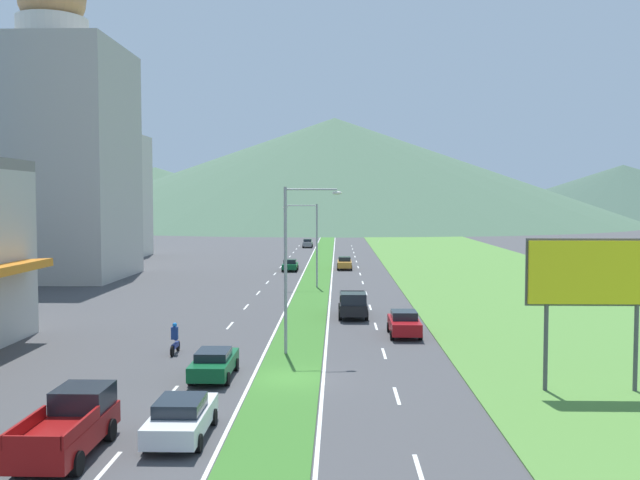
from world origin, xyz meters
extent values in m
plane|color=#424244|center=(0.00, 0.00, 0.00)|extent=(600.00, 600.00, 0.00)
cube|color=#387028|center=(0.00, 60.00, 0.03)|extent=(3.20, 240.00, 0.06)
cube|color=#518438|center=(20.60, 60.00, 0.03)|extent=(24.00, 240.00, 0.06)
cube|color=silver|center=(-5.10, -11.37, 0.01)|extent=(0.16, 2.80, 0.01)
cube|color=silver|center=(-5.10, -2.75, 0.01)|extent=(0.16, 2.80, 0.01)
cube|color=silver|center=(-5.10, 5.88, 0.01)|extent=(0.16, 2.80, 0.01)
cube|color=silver|center=(-5.10, 14.50, 0.01)|extent=(0.16, 2.80, 0.01)
cube|color=silver|center=(-5.10, 23.13, 0.01)|extent=(0.16, 2.80, 0.01)
cube|color=silver|center=(-5.10, 31.75, 0.01)|extent=(0.16, 2.80, 0.01)
cube|color=silver|center=(-5.10, 40.38, 0.01)|extent=(0.16, 2.80, 0.01)
cube|color=silver|center=(-5.10, 49.00, 0.01)|extent=(0.16, 2.80, 0.01)
cube|color=silver|center=(-5.10, 57.63, 0.01)|extent=(0.16, 2.80, 0.01)
cube|color=silver|center=(-5.10, 66.25, 0.01)|extent=(0.16, 2.80, 0.01)
cube|color=silver|center=(-5.10, 74.88, 0.01)|extent=(0.16, 2.80, 0.01)
cube|color=silver|center=(-5.10, 83.50, 0.01)|extent=(0.16, 2.80, 0.01)
cube|color=silver|center=(-5.10, 92.13, 0.01)|extent=(0.16, 2.80, 0.01)
cube|color=silver|center=(-5.10, 100.75, 0.01)|extent=(0.16, 2.80, 0.01)
cube|color=silver|center=(5.10, -11.37, 0.01)|extent=(0.16, 2.80, 0.01)
cube|color=silver|center=(5.10, -2.75, 0.01)|extent=(0.16, 2.80, 0.01)
cube|color=silver|center=(5.10, 5.88, 0.01)|extent=(0.16, 2.80, 0.01)
cube|color=silver|center=(5.10, 14.50, 0.01)|extent=(0.16, 2.80, 0.01)
cube|color=silver|center=(5.10, 23.13, 0.01)|extent=(0.16, 2.80, 0.01)
cube|color=silver|center=(5.10, 31.75, 0.01)|extent=(0.16, 2.80, 0.01)
cube|color=silver|center=(5.10, 40.38, 0.01)|extent=(0.16, 2.80, 0.01)
cube|color=silver|center=(5.10, 49.00, 0.01)|extent=(0.16, 2.80, 0.01)
cube|color=silver|center=(5.10, 57.63, 0.01)|extent=(0.16, 2.80, 0.01)
cube|color=silver|center=(5.10, 66.25, 0.01)|extent=(0.16, 2.80, 0.01)
cube|color=silver|center=(5.10, 74.88, 0.01)|extent=(0.16, 2.80, 0.01)
cube|color=silver|center=(5.10, 83.50, 0.01)|extent=(0.16, 2.80, 0.01)
cube|color=silver|center=(5.10, 92.13, 0.01)|extent=(0.16, 2.80, 0.01)
cube|color=silver|center=(5.10, 100.75, 0.01)|extent=(0.16, 2.80, 0.01)
cube|color=silver|center=(-1.75, 60.00, 0.01)|extent=(0.16, 240.00, 0.01)
cube|color=silver|center=(1.75, 60.00, 0.01)|extent=(0.16, 240.00, 0.01)
cube|color=#B7B2A8|center=(-29.33, 44.10, 13.00)|extent=(15.33, 15.33, 25.99)
cylinder|color=beige|center=(-29.33, 44.10, 27.46)|extent=(7.74, 7.74, 2.95)
cube|color=beige|center=(-34.04, 73.11, 9.46)|extent=(12.50, 12.50, 18.92)
cone|color=#47664C|center=(-85.15, 298.21, 12.39)|extent=(159.82, 159.82, 24.79)
cone|color=#47664C|center=(0.98, 247.85, 21.00)|extent=(234.35, 234.35, 42.00)
cone|color=#3D5647|center=(133.08, 289.94, 12.61)|extent=(154.04, 154.04, 25.22)
cylinder|color=#99999E|center=(-0.51, 5.55, 4.76)|extent=(0.18, 0.18, 9.52)
cylinder|color=#99999E|center=(0.95, 5.67, 9.37)|extent=(2.92, 0.35, 0.10)
ellipsoid|color=silver|center=(2.40, 5.80, 9.17)|extent=(0.56, 0.28, 0.20)
cylinder|color=#99999E|center=(0.34, 35.84, 4.20)|extent=(0.18, 0.18, 8.40)
cylinder|color=#99999E|center=(-1.23, 35.92, 8.25)|extent=(3.14, 0.25, 0.10)
ellipsoid|color=silver|center=(-2.79, 35.99, 8.05)|extent=(0.56, 0.28, 0.20)
cylinder|color=#4C4C51|center=(11.95, -1.84, 2.03)|extent=(0.20, 0.20, 4.06)
cylinder|color=#4C4C51|center=(16.02, -1.84, 2.03)|extent=(0.20, 0.20, 4.06)
cube|color=yellow|center=(13.99, -1.94, 5.49)|extent=(5.81, 0.16, 2.87)
cube|color=#4C4C51|center=(13.99, -1.82, 5.49)|extent=(6.01, 0.08, 3.07)
cube|color=#0C5128|center=(-3.51, 52.53, 0.63)|extent=(1.78, 4.11, 0.62)
cube|color=black|center=(-3.51, 52.37, 1.20)|extent=(1.53, 1.81, 0.53)
cylinder|color=black|center=(-4.36, 53.81, 0.32)|extent=(0.22, 0.64, 0.64)
cylinder|color=black|center=(-2.65, 53.81, 0.32)|extent=(0.22, 0.64, 0.64)
cylinder|color=black|center=(-4.36, 51.26, 0.32)|extent=(0.22, 0.64, 0.64)
cylinder|color=black|center=(-2.65, 51.26, 0.32)|extent=(0.22, 0.64, 0.64)
cube|color=maroon|center=(6.74, 11.14, 0.71)|extent=(1.86, 4.39, 0.77)
cube|color=black|center=(6.74, 11.32, 1.34)|extent=(1.60, 1.93, 0.51)
cylinder|color=black|center=(7.64, 9.78, 0.32)|extent=(0.22, 0.64, 0.64)
cylinder|color=black|center=(5.85, 9.78, 0.32)|extent=(0.22, 0.64, 0.64)
cylinder|color=black|center=(7.64, 12.50, 0.32)|extent=(0.22, 0.64, 0.64)
cylinder|color=black|center=(5.85, 12.50, 0.32)|extent=(0.22, 0.64, 0.64)
cube|color=#0C5128|center=(-3.64, 0.21, 0.67)|extent=(1.80, 4.67, 0.69)
cube|color=black|center=(-3.64, 0.03, 1.22)|extent=(1.55, 2.06, 0.41)
cylinder|color=black|center=(-4.50, 1.66, 0.32)|extent=(0.22, 0.64, 0.64)
cylinder|color=black|center=(-2.78, 1.66, 0.32)|extent=(0.22, 0.64, 0.64)
cylinder|color=black|center=(-4.50, -1.23, 0.32)|extent=(0.22, 0.64, 0.64)
cylinder|color=black|center=(-2.78, -1.23, 0.32)|extent=(0.22, 0.64, 0.64)
cube|color=slate|center=(-3.24, 96.19, 0.70)|extent=(1.70, 4.43, 0.76)
cube|color=black|center=(-3.24, 96.01, 1.34)|extent=(1.46, 1.95, 0.51)
cylinder|color=black|center=(-4.06, 97.56, 0.32)|extent=(0.22, 0.64, 0.64)
cylinder|color=black|center=(-2.42, 97.56, 0.32)|extent=(0.22, 0.64, 0.64)
cylinder|color=black|center=(-4.06, 94.81, 0.32)|extent=(0.22, 0.64, 0.64)
cylinder|color=black|center=(-2.42, 94.81, 0.32)|extent=(0.22, 0.64, 0.64)
cube|color=silver|center=(-3.29, -8.47, 0.68)|extent=(1.90, 4.71, 0.72)
cube|color=black|center=(-3.29, -8.65, 1.28)|extent=(1.63, 2.07, 0.48)
cylinder|color=black|center=(-4.20, -7.01, 0.32)|extent=(0.22, 0.64, 0.64)
cylinder|color=black|center=(-2.38, -7.01, 0.32)|extent=(0.22, 0.64, 0.64)
cylinder|color=black|center=(-4.20, -9.92, 0.32)|extent=(0.22, 0.64, 0.64)
cylinder|color=black|center=(-2.38, -9.92, 0.32)|extent=(0.22, 0.64, 0.64)
cube|color=#C6842D|center=(3.28, 54.83, 0.69)|extent=(1.77, 4.60, 0.73)
cube|color=black|center=(3.28, 55.01, 1.32)|extent=(1.52, 2.02, 0.53)
cylinder|color=black|center=(4.13, 53.40, 0.32)|extent=(0.22, 0.64, 0.64)
cylinder|color=black|center=(2.43, 53.40, 0.32)|extent=(0.22, 0.64, 0.64)
cylinder|color=black|center=(4.13, 56.25, 0.32)|extent=(0.22, 0.64, 0.64)
cylinder|color=black|center=(2.43, 56.25, 0.32)|extent=(0.22, 0.64, 0.64)
cube|color=black|center=(3.59, 18.52, 0.80)|extent=(2.00, 5.40, 0.80)
cube|color=black|center=(3.59, 16.92, 1.60)|extent=(1.84, 2.00, 0.80)
cube|color=black|center=(4.53, 19.62, 1.42)|extent=(0.10, 3.20, 0.44)
cube|color=black|center=(2.65, 19.62, 1.42)|extent=(0.10, 3.20, 0.44)
cube|color=black|center=(3.59, 21.17, 1.42)|extent=(1.84, 0.10, 0.44)
cylinder|color=black|center=(4.55, 16.90, 0.40)|extent=(0.26, 0.80, 0.80)
cylinder|color=black|center=(2.63, 16.90, 0.40)|extent=(0.26, 0.80, 0.80)
cylinder|color=black|center=(4.55, 20.14, 0.40)|extent=(0.26, 0.80, 0.80)
cylinder|color=black|center=(2.63, 20.14, 0.40)|extent=(0.26, 0.80, 0.80)
cube|color=maroon|center=(-6.78, -10.48, 0.80)|extent=(2.00, 5.40, 0.80)
cube|color=black|center=(-6.78, -8.88, 1.60)|extent=(1.84, 2.00, 0.80)
cube|color=maroon|center=(-7.72, -11.58, 1.42)|extent=(0.10, 3.20, 0.44)
cube|color=maroon|center=(-5.84, -11.58, 1.42)|extent=(0.10, 3.20, 0.44)
cube|color=maroon|center=(-6.78, -13.13, 1.42)|extent=(1.84, 0.10, 0.44)
cylinder|color=black|center=(-7.74, -8.86, 0.40)|extent=(0.26, 0.80, 0.80)
cylinder|color=black|center=(-5.82, -8.86, 0.40)|extent=(0.26, 0.80, 0.80)
cylinder|color=black|center=(-7.74, -12.10, 0.40)|extent=(0.26, 0.80, 0.80)
cylinder|color=black|center=(-5.82, -12.10, 0.40)|extent=(0.26, 0.80, 0.80)
cylinder|color=black|center=(-6.84, 6.25, 0.30)|extent=(0.10, 0.60, 0.60)
cylinder|color=black|center=(-6.84, 4.85, 0.30)|extent=(0.12, 0.60, 0.60)
cube|color=navy|center=(-6.84, 5.55, 0.47)|extent=(0.20, 1.12, 0.25)
ellipsoid|color=navy|center=(-6.84, 5.75, 0.83)|extent=(0.24, 0.44, 0.24)
cube|color=navy|center=(-6.84, 5.45, 1.20)|extent=(0.36, 0.28, 0.70)
sphere|color=blue|center=(-6.84, 5.50, 1.67)|extent=(0.26, 0.26, 0.26)
camera|label=1|loc=(2.46, -33.49, 8.73)|focal=39.05mm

